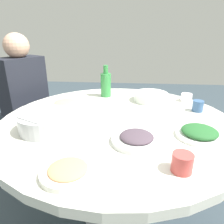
# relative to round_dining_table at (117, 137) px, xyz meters

# --- Properties ---
(ground) EXTENTS (8.00, 8.00, 0.00)m
(ground) POSITION_rel_round_dining_table_xyz_m (0.00, 0.00, -0.63)
(ground) COLOR #334048
(round_dining_table) EXTENTS (1.34, 1.34, 0.76)m
(round_dining_table) POSITION_rel_round_dining_table_xyz_m (0.00, 0.00, 0.00)
(round_dining_table) COLOR #99999E
(round_dining_table) RESTS_ON ground
(rice_bowl) EXTENTS (0.26, 0.26, 0.09)m
(rice_bowl) POSITION_rel_round_dining_table_xyz_m (-0.36, -0.18, 0.17)
(rice_bowl) COLOR #B2B5BA
(rice_bowl) RESTS_ON round_dining_table
(soup_bowl) EXTENTS (0.24, 0.24, 0.06)m
(soup_bowl) POSITION_rel_round_dining_table_xyz_m (0.22, 0.35, 0.15)
(soup_bowl) COLOR white
(soup_bowl) RESTS_ON round_dining_table
(dish_greens) EXTENTS (0.22, 0.22, 0.05)m
(dish_greens) POSITION_rel_round_dining_table_xyz_m (0.41, -0.18, 0.14)
(dish_greens) COLOR white
(dish_greens) RESTS_ON round_dining_table
(dish_noodles) EXTENTS (0.20, 0.20, 0.04)m
(dish_noodles) POSITION_rel_round_dining_table_xyz_m (-0.37, 0.19, 0.14)
(dish_noodles) COLOR white
(dish_noodles) RESTS_ON round_dining_table
(dish_shrimp) EXTENTS (0.20, 0.20, 0.04)m
(dish_shrimp) POSITION_rel_round_dining_table_xyz_m (-0.14, -0.51, 0.14)
(dish_shrimp) COLOR white
(dish_shrimp) RESTS_ON round_dining_table
(dish_eggplant) EXTENTS (0.23, 0.23, 0.05)m
(dish_eggplant) POSITION_rel_round_dining_table_xyz_m (0.11, -0.26, 0.14)
(dish_eggplant) COLOR silver
(dish_eggplant) RESTS_ON round_dining_table
(green_bottle) EXTENTS (0.08, 0.08, 0.24)m
(green_bottle) POSITION_rel_round_dining_table_xyz_m (-0.12, 0.43, 0.22)
(green_bottle) COLOR #328840
(green_bottle) RESTS_ON round_dining_table
(tea_cup_near) EXTENTS (0.07, 0.07, 0.07)m
(tea_cup_near) POSITION_rel_round_dining_table_xyz_m (0.50, 0.17, 0.16)
(tea_cup_near) COLOR #375A89
(tea_cup_near) RESTS_ON round_dining_table
(tea_cup_far) EXTENTS (0.08, 0.08, 0.07)m
(tea_cup_far) POSITION_rel_round_dining_table_xyz_m (0.26, -0.46, 0.16)
(tea_cup_far) COLOR #BE4440
(tea_cup_far) RESTS_ON round_dining_table
(tea_cup_side) EXTENTS (0.08, 0.08, 0.06)m
(tea_cup_side) POSITION_rel_round_dining_table_xyz_m (0.48, 0.36, 0.15)
(tea_cup_side) COLOR white
(tea_cup_side) RESTS_ON round_dining_table
(stool_for_diner_left) EXTENTS (0.30, 0.30, 0.46)m
(stool_for_diner_left) POSITION_rel_round_dining_table_xyz_m (-0.80, 0.48, -0.40)
(stool_for_diner_left) COLOR brown
(stool_for_diner_left) RESTS_ON ground
(diner_left) EXTENTS (0.46, 0.45, 0.76)m
(diner_left) POSITION_rel_round_dining_table_xyz_m (-0.80, 0.48, 0.14)
(diner_left) COLOR #2D333D
(diner_left) RESTS_ON stool_for_diner_left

